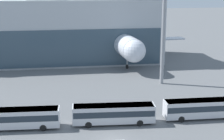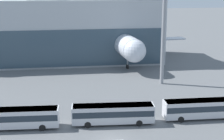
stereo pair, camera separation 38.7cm
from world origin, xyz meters
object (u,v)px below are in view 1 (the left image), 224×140
(shuttle_bus_2, at_px, (203,107))
(shuttle_bus_0, at_px, (17,117))
(airliner_at_gate_far, at_px, (115,38))
(shuttle_bus_1, at_px, (114,113))

(shuttle_bus_2, bearing_deg, shuttle_bus_0, -179.07)
(airliner_at_gate_far, height_order, shuttle_bus_0, airliner_at_gate_far)
(airliner_at_gate_far, height_order, shuttle_bus_1, airliner_at_gate_far)
(shuttle_bus_1, distance_m, shuttle_bus_2, 14.65)
(airliner_at_gate_far, xyz_separation_m, shuttle_bus_2, (7.46, -45.70, -3.85))
(airliner_at_gate_far, xyz_separation_m, shuttle_bus_1, (-7.19, -45.90, -3.85))
(shuttle_bus_0, bearing_deg, airliner_at_gate_far, 67.48)
(shuttle_bus_0, relative_size, shuttle_bus_1, 1.00)
(airliner_at_gate_far, relative_size, shuttle_bus_1, 3.34)
(shuttle_bus_0, xyz_separation_m, shuttle_bus_1, (14.65, -0.33, 0.00))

